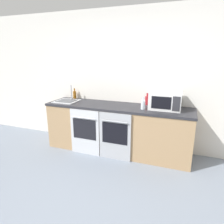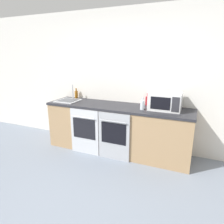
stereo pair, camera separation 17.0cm
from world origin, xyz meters
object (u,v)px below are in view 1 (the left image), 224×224
(oven_right, at_px, (115,136))
(sink, at_px, (67,101))
(bottle_red, at_px, (147,100))
(microwave, at_px, (165,101))
(oven_left, at_px, (85,132))
(bottle_clear, at_px, (143,105))
(bottle_amber, at_px, (75,95))

(oven_right, distance_m, sink, 1.26)
(oven_right, height_order, bottle_red, bottle_red)
(microwave, relative_size, sink, 1.19)
(oven_left, relative_size, bottle_clear, 4.03)
(bottle_clear, bearing_deg, microwave, 23.45)
(oven_right, height_order, sink, sink)
(bottle_clear, xyz_separation_m, bottle_red, (0.00, 0.36, 0.00))
(oven_left, relative_size, bottle_amber, 3.97)
(bottle_red, xyz_separation_m, sink, (-1.53, -0.29, -0.07))
(oven_left, xyz_separation_m, bottle_red, (0.99, 0.61, 0.54))
(bottle_clear, bearing_deg, bottle_red, 89.91)
(oven_right, relative_size, microwave, 1.63)
(oven_left, xyz_separation_m, sink, (-0.54, 0.31, 0.48))
(oven_left, relative_size, sink, 1.94)
(oven_left, bearing_deg, sink, 149.94)
(oven_left, bearing_deg, bottle_red, 31.40)
(microwave, xyz_separation_m, bottle_red, (-0.35, 0.21, -0.06))
(oven_left, xyz_separation_m, microwave, (1.34, 0.40, 0.61))
(oven_right, bearing_deg, sink, 164.38)
(microwave, distance_m, bottle_red, 0.41)
(microwave, xyz_separation_m, bottle_clear, (-0.35, -0.15, -0.06))
(oven_right, relative_size, sink, 1.94)
(oven_left, bearing_deg, bottle_clear, 14.16)
(oven_left, height_order, bottle_amber, bottle_amber)
(bottle_clear, height_order, bottle_amber, bottle_amber)
(bottle_red, distance_m, sink, 1.56)
(bottle_clear, height_order, bottle_red, bottle_red)
(bottle_red, bearing_deg, bottle_clear, -90.09)
(microwave, relative_size, bottle_amber, 2.44)
(microwave, xyz_separation_m, bottle_amber, (-1.88, 0.20, -0.06))
(bottle_clear, xyz_separation_m, sink, (-1.53, 0.06, -0.07))
(sink, bearing_deg, oven_right, -15.62)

